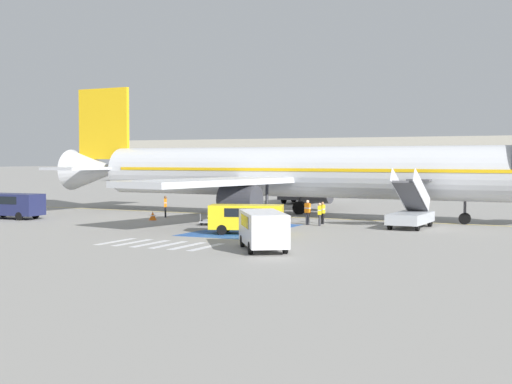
{
  "coord_description": "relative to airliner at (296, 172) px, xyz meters",
  "views": [
    {
      "loc": [
        20.63,
        -52.56,
        4.77
      ],
      "look_at": [
        -3.52,
        -1.86,
        2.14
      ],
      "focal_mm": 50.0,
      "sensor_mm": 36.0,
      "label": 1
    }
  ],
  "objects": [
    {
      "name": "service_van_0",
      "position": [
        -19.95,
        -11.03,
        -2.48
      ],
      "size": [
        5.37,
        2.32,
        2.0
      ],
      "rotation": [
        0.0,
        0.0,
        1.62
      ],
      "color": "#1E234C",
      "rests_on": "ground_plane"
    },
    {
      "name": "apron_walkway_bar_4",
      "position": [
        1.81,
        -20.2,
        -3.69
      ],
      "size": [
        0.44,
        3.6,
        0.01
      ],
      "primitive_type": "cube",
      "color": "silver",
      "rests_on": "ground_plane"
    },
    {
      "name": "apron_walkway_bar_2",
      "position": [
        -0.59,
        -20.2,
        -3.69
      ],
      "size": [
        0.44,
        3.6,
        0.01
      ],
      "primitive_type": "cube",
      "color": "silver",
      "rests_on": "ground_plane"
    },
    {
      "name": "apron_walkway_bar_5",
      "position": [
        3.01,
        -20.2,
        -3.69
      ],
      "size": [
        0.44,
        3.6,
        0.01
      ],
      "primitive_type": "cube",
      "color": "silver",
      "rests_on": "ground_plane"
    },
    {
      "name": "apron_walkway_bar_0",
      "position": [
        -2.99,
        -20.2,
        -3.69
      ],
      "size": [
        0.44,
        3.6,
        0.01
      ],
      "primitive_type": "cube",
      "color": "silver",
      "rests_on": "ground_plane"
    },
    {
      "name": "airliner",
      "position": [
        0.0,
        0.0,
        0.0
      ],
      "size": [
        47.26,
        33.69,
        11.33
      ],
      "rotation": [
        0.0,
        0.0,
        -1.61
      ],
      "color": "silver",
      "rests_on": "ground_plane"
    },
    {
      "name": "baggage_cart",
      "position": [
        -3.1,
        -8.35,
        -3.43
      ],
      "size": [
        2.18,
        2.92,
        0.87
      ],
      "rotation": [
        0.0,
        0.0,
        3.43
      ],
      "color": "gray",
      "rests_on": "ground_plane"
    },
    {
      "name": "boarding_stairs_forward",
      "position": [
        10.5,
        -4.96,
        -2.68
      ],
      "size": [
        2.37,
        5.3,
        4.14
      ],
      "rotation": [
        0.0,
        0.0,
        -0.04
      ],
      "color": "#ADB2BA",
      "rests_on": "ground_plane"
    },
    {
      "name": "service_van_1",
      "position": [
        1.96,
        -13.18,
        -2.57
      ],
      "size": [
        4.98,
        3.24,
        1.84
      ],
      "rotation": [
        0.0,
        0.0,
        1.9
      ],
      "color": "yellow",
      "rests_on": "ground_plane"
    },
    {
      "name": "apron_leadline_yellow",
      "position": [
        0.61,
        -0.02,
        -3.69
      ],
      "size": [
        80.53,
        3.07,
        0.01
      ],
      "primitive_type": "cube",
      "rotation": [
        0.0,
        0.0,
        -1.61
      ],
      "color": "gold",
      "rests_on": "ground_plane"
    },
    {
      "name": "apron_walkway_bar_1",
      "position": [
        -1.79,
        -20.2,
        -3.69
      ],
      "size": [
        0.44,
        3.6,
        0.01
      ],
      "primitive_type": "cube",
      "color": "silver",
      "rests_on": "ground_plane"
    },
    {
      "name": "service_van_3",
      "position": [
        6.32,
        -20.05,
        -2.48
      ],
      "size": [
        4.37,
        5.19,
        2.0
      ],
      "rotation": [
        0.0,
        0.0,
        0.59
      ],
      "color": "silver",
      "rests_on": "ground_plane"
    },
    {
      "name": "terminal_building",
      "position": [
        1.86,
        72.25,
        0.55
      ],
      "size": [
        131.59,
        12.1,
        8.47
      ],
      "color": "#B2AD9E",
      "rests_on": "ground_plane"
    },
    {
      "name": "ground_crew_1",
      "position": [
        3.22,
        -5.75,
        -2.65
      ],
      "size": [
        0.48,
        0.35,
        1.79
      ],
      "rotation": [
        0.0,
        0.0,
        2.82
      ],
      "color": "#2D2D33",
      "rests_on": "ground_plane"
    },
    {
      "name": "ground_crew_2",
      "position": [
        3.95,
        -4.6,
        -2.77
      ],
      "size": [
        0.47,
        0.46,
        1.62
      ],
      "rotation": [
        0.0,
        0.0,
        5.52
      ],
      "color": "black",
      "rests_on": "ground_plane"
    },
    {
      "name": "fuel_tanker",
      "position": [
        -6.67,
        19.45,
        -2.08
      ],
      "size": [
        2.88,
        10.25,
        3.21
      ],
      "rotation": [
        0.0,
        0.0,
        -0.03
      ],
      "color": "#38383D",
      "rests_on": "ground_plane"
    },
    {
      "name": "apron_stand_patch_blue",
      "position": [
        0.61,
        -10.99,
        -3.69
      ],
      "size": [
        4.65,
        10.41,
        0.01
      ],
      "primitive_type": "cube",
      "color": "#2856A8",
      "rests_on": "ground_plane"
    },
    {
      "name": "ground_crew_3",
      "position": [
        -9.57,
        -4.65,
        -2.67
      ],
      "size": [
        0.43,
        0.49,
        1.76
      ],
      "rotation": [
        0.0,
        0.0,
        5.29
      ],
      "color": "black",
      "rests_on": "ground_plane"
    },
    {
      "name": "ground_plane",
      "position": [
        1.24,
        -0.99,
        -3.69
      ],
      "size": [
        600.0,
        600.0,
        0.0
      ],
      "primitive_type": "plane",
      "color": "gray"
    },
    {
      "name": "ground_crew_0",
      "position": [
        4.28,
        -6.12,
        -2.75
      ],
      "size": [
        0.31,
        0.47,
        1.65
      ],
      "rotation": [
        0.0,
        0.0,
        4.92
      ],
      "color": "#2D2D33",
      "rests_on": "ground_plane"
    },
    {
      "name": "traffic_cone_0",
      "position": [
        -9.05,
        -7.29,
        -3.36
      ],
      "size": [
        0.6,
        0.6,
        0.66
      ],
      "color": "orange",
      "rests_on": "ground_plane"
    },
    {
      "name": "apron_walkway_bar_3",
      "position": [
        0.61,
        -20.2,
        -3.69
      ],
      "size": [
        0.44,
        3.6,
        0.01
      ],
      "primitive_type": "cube",
      "color": "silver",
      "rests_on": "ground_plane"
    }
  ]
}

